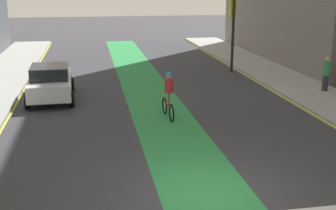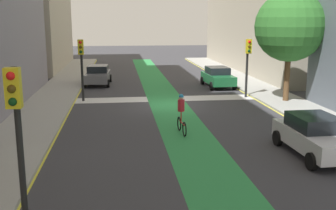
{
  "view_description": "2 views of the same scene",
  "coord_description": "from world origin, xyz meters",
  "px_view_note": "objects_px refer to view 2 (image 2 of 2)",
  "views": [
    {
      "loc": [
        -2.72,
        -9.63,
        5.12
      ],
      "look_at": [
        -0.32,
        3.65,
        1.33
      ],
      "focal_mm": 46.84,
      "sensor_mm": 36.0,
      "label": 1
    },
    {
      "loc": [
        3.05,
        24.58,
        5.22
      ],
      "look_at": [
        0.65,
        4.93,
        1.04
      ],
      "focal_mm": 43.15,
      "sensor_mm": 36.0,
      "label": 2
    }
  ],
  "objects_px": {
    "traffic_signal_near_right": "(81,58)",
    "car_white_left_far": "(315,135)",
    "traffic_signal_far_right": "(17,119)",
    "cyclist_in_lane": "(181,113)",
    "car_grey_right_near": "(98,75)",
    "car_green_left_near": "(218,77)",
    "street_tree_near": "(290,27)",
    "traffic_signal_near_left": "(248,57)"
  },
  "relations": [
    {
      "from": "traffic_signal_near_left",
      "to": "traffic_signal_far_right",
      "type": "distance_m",
      "value": 20.06
    },
    {
      "from": "car_grey_right_near",
      "to": "cyclist_in_lane",
      "type": "relative_size",
      "value": 2.3
    },
    {
      "from": "car_white_left_far",
      "to": "cyclist_in_lane",
      "type": "height_order",
      "value": "cyclist_in_lane"
    },
    {
      "from": "car_green_left_near",
      "to": "car_white_left_far",
      "type": "bearing_deg",
      "value": 89.18
    },
    {
      "from": "traffic_signal_near_left",
      "to": "street_tree_near",
      "type": "xyz_separation_m",
      "value": [
        -1.95,
        2.03,
        2.01
      ]
    },
    {
      "from": "traffic_signal_near_left",
      "to": "street_tree_near",
      "type": "distance_m",
      "value": 3.46
    },
    {
      "from": "traffic_signal_near_right",
      "to": "car_green_left_near",
      "type": "height_order",
      "value": "traffic_signal_near_right"
    },
    {
      "from": "traffic_signal_far_right",
      "to": "car_green_left_near",
      "type": "distance_m",
      "value": 23.81
    },
    {
      "from": "traffic_signal_far_right",
      "to": "car_green_left_near",
      "type": "xyz_separation_m",
      "value": [
        -10.24,
        -21.39,
        -2.11
      ]
    },
    {
      "from": "traffic_signal_near_left",
      "to": "car_green_left_near",
      "type": "xyz_separation_m",
      "value": [
        0.86,
        -4.68,
        -1.99
      ]
    },
    {
      "from": "traffic_signal_near_right",
      "to": "car_green_left_near",
      "type": "bearing_deg",
      "value": -155.2
    },
    {
      "from": "traffic_signal_far_right",
      "to": "cyclist_in_lane",
      "type": "height_order",
      "value": "traffic_signal_far_right"
    },
    {
      "from": "car_grey_right_near",
      "to": "car_green_left_near",
      "type": "bearing_deg",
      "value": 166.49
    },
    {
      "from": "traffic_signal_near_left",
      "to": "car_white_left_far",
      "type": "xyz_separation_m",
      "value": [
        1.1,
        12.03,
        -1.99
      ]
    },
    {
      "from": "car_grey_right_near",
      "to": "car_green_left_near",
      "type": "distance_m",
      "value": 9.79
    },
    {
      "from": "traffic_signal_near_left",
      "to": "car_grey_right_near",
      "type": "bearing_deg",
      "value": -33.88
    },
    {
      "from": "traffic_signal_far_right",
      "to": "cyclist_in_lane",
      "type": "distance_m",
      "value": 10.17
    },
    {
      "from": "car_green_left_near",
      "to": "traffic_signal_far_right",
      "type": "bearing_deg",
      "value": 64.42
    },
    {
      "from": "traffic_signal_far_right",
      "to": "street_tree_near",
      "type": "height_order",
      "value": "street_tree_near"
    },
    {
      "from": "traffic_signal_near_right",
      "to": "traffic_signal_near_left",
      "type": "height_order",
      "value": "traffic_signal_near_right"
    },
    {
      "from": "traffic_signal_far_right",
      "to": "car_white_left_far",
      "type": "xyz_separation_m",
      "value": [
        -10.0,
        -4.67,
        -2.11
      ]
    },
    {
      "from": "car_white_left_far",
      "to": "cyclist_in_lane",
      "type": "relative_size",
      "value": 2.29
    },
    {
      "from": "street_tree_near",
      "to": "car_white_left_far",
      "type": "bearing_deg",
      "value": 73.01
    },
    {
      "from": "car_green_left_near",
      "to": "street_tree_near",
      "type": "relative_size",
      "value": 0.62
    },
    {
      "from": "traffic_signal_near_left",
      "to": "cyclist_in_lane",
      "type": "height_order",
      "value": "traffic_signal_near_left"
    },
    {
      "from": "traffic_signal_near_right",
      "to": "traffic_signal_far_right",
      "type": "xyz_separation_m",
      "value": [
        0.08,
        16.69,
        0.09
      ]
    },
    {
      "from": "car_grey_right_near",
      "to": "street_tree_near",
      "type": "height_order",
      "value": "street_tree_near"
    },
    {
      "from": "traffic_signal_near_left",
      "to": "car_white_left_far",
      "type": "relative_size",
      "value": 0.93
    },
    {
      "from": "traffic_signal_near_right",
      "to": "traffic_signal_far_right",
      "type": "bearing_deg",
      "value": 89.74
    },
    {
      "from": "car_grey_right_near",
      "to": "traffic_signal_near_left",
      "type": "bearing_deg",
      "value": 146.12
    },
    {
      "from": "traffic_signal_far_right",
      "to": "street_tree_near",
      "type": "distance_m",
      "value": 19.74
    },
    {
      "from": "car_green_left_near",
      "to": "cyclist_in_lane",
      "type": "height_order",
      "value": "cyclist_in_lane"
    },
    {
      "from": "traffic_signal_far_right",
      "to": "car_grey_right_near",
      "type": "relative_size",
      "value": 0.97
    },
    {
      "from": "traffic_signal_near_left",
      "to": "car_grey_right_near",
      "type": "xyz_separation_m",
      "value": [
        10.38,
        -6.97,
        -1.99
      ]
    },
    {
      "from": "car_grey_right_near",
      "to": "traffic_signal_far_right",
      "type": "bearing_deg",
      "value": 88.24
    },
    {
      "from": "traffic_signal_far_right",
      "to": "car_white_left_far",
      "type": "bearing_deg",
      "value": -154.96
    },
    {
      "from": "traffic_signal_near_left",
      "to": "traffic_signal_near_right",
      "type": "bearing_deg",
      "value": 0.08
    },
    {
      "from": "car_white_left_far",
      "to": "street_tree_near",
      "type": "relative_size",
      "value": 0.62
    },
    {
      "from": "traffic_signal_near_right",
      "to": "car_white_left_far",
      "type": "relative_size",
      "value": 0.94
    },
    {
      "from": "car_white_left_far",
      "to": "street_tree_near",
      "type": "bearing_deg",
      "value": -106.99
    },
    {
      "from": "cyclist_in_lane",
      "to": "traffic_signal_near_right",
      "type": "bearing_deg",
      "value": -57.61
    },
    {
      "from": "traffic_signal_far_right",
      "to": "cyclist_in_lane",
      "type": "xyz_separation_m",
      "value": [
        -5.3,
        -8.45,
        -1.94
      ]
    }
  ]
}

